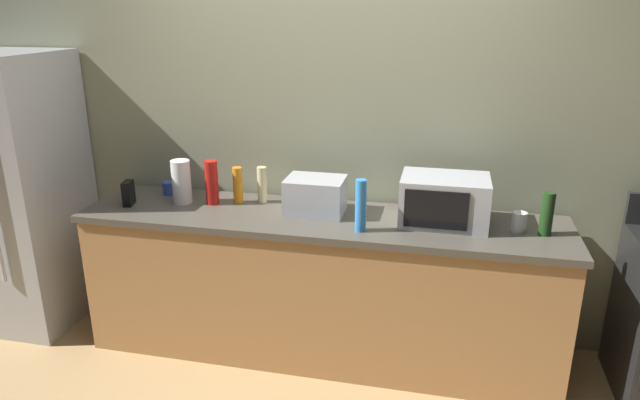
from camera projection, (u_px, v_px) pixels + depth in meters
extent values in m
plane|color=tan|center=(305.00, 388.00, 3.24)|extent=(8.00, 8.00, 0.00)
cube|color=gray|center=(334.00, 126.00, 3.55)|extent=(6.40, 0.10, 2.70)
cube|color=#B27F4C|center=(320.00, 288.00, 3.47)|extent=(2.80, 0.60, 0.86)
cube|color=#514C42|center=(320.00, 219.00, 3.32)|extent=(2.84, 0.64, 0.04)
cube|color=#B7BABF|center=(16.00, 192.00, 3.74)|extent=(0.72, 0.70, 1.80)
cube|color=#B7BABF|center=(444.00, 200.00, 3.17)|extent=(0.48, 0.34, 0.27)
cube|color=black|center=(436.00, 210.00, 3.02)|extent=(0.34, 0.01, 0.21)
cube|color=#B7BABF|center=(315.00, 195.00, 3.35)|extent=(0.34, 0.26, 0.21)
cylinder|color=white|center=(181.00, 182.00, 3.50)|extent=(0.12, 0.12, 0.27)
cube|color=black|center=(128.00, 193.00, 3.48)|extent=(0.07, 0.12, 0.15)
cylinder|color=#1E3F19|center=(547.00, 214.00, 3.02)|extent=(0.07, 0.07, 0.24)
cylinder|color=red|center=(212.00, 182.00, 3.49)|extent=(0.08, 0.08, 0.27)
cylinder|color=beige|center=(262.00, 185.00, 3.52)|extent=(0.06, 0.06, 0.23)
cylinder|color=#338CE5|center=(361.00, 206.00, 3.06)|extent=(0.06, 0.06, 0.29)
cylinder|color=orange|center=(238.00, 185.00, 3.51)|extent=(0.06, 0.06, 0.23)
cylinder|color=#2D4CB2|center=(169.00, 188.00, 3.69)|extent=(0.08, 0.08, 0.09)
cylinder|color=white|center=(519.00, 222.00, 3.08)|extent=(0.08, 0.08, 0.11)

